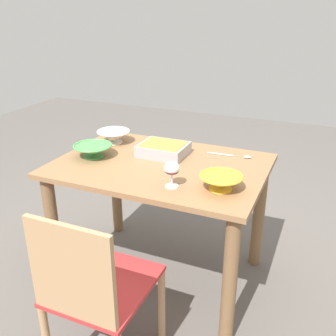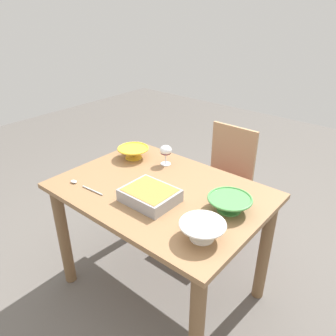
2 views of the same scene
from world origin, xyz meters
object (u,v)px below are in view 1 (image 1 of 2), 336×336
(wine_glass, at_px, (172,170))
(small_bowl, at_px, (114,136))
(dining_table, at_px, (161,187))
(serving_bowl, at_px, (221,181))
(serving_spoon, at_px, (237,156))
(casserole_dish, at_px, (163,149))
(mixing_bowl, at_px, (93,150))
(chair, at_px, (94,291))

(wine_glass, distance_m, small_bowl, 0.77)
(wine_glass, xyz_separation_m, small_bowl, (-0.61, 0.47, -0.05))
(dining_table, relative_size, wine_glass, 8.91)
(serving_bowl, xyz_separation_m, serving_spoon, (-0.03, 0.47, -0.04))
(small_bowl, bearing_deg, serving_bowl, -25.25)
(casserole_dish, bearing_deg, wine_glass, -60.56)
(dining_table, height_order, casserole_dish, casserole_dish)
(dining_table, relative_size, serving_spoon, 4.49)
(casserole_dish, xyz_separation_m, mixing_bowl, (-0.37, -0.20, 0.00))
(casserole_dish, bearing_deg, serving_bowl, -35.52)
(chair, relative_size, small_bowl, 4.12)
(chair, relative_size, mixing_bowl, 3.83)
(mixing_bowl, relative_size, serving_bowl, 1.09)
(small_bowl, xyz_separation_m, serving_spoon, (0.82, 0.07, -0.04))
(small_bowl, bearing_deg, casserole_dish, -10.82)
(dining_table, bearing_deg, serving_spoon, 35.81)
(serving_bowl, bearing_deg, chair, -121.80)
(wine_glass, xyz_separation_m, serving_spoon, (0.20, 0.54, -0.09))
(wine_glass, height_order, serving_spoon, wine_glass)
(chair, xyz_separation_m, serving_bowl, (0.37, 0.60, 0.33))
(chair, relative_size, serving_bowl, 4.16)
(serving_bowl, relative_size, serving_spoon, 0.80)
(chair, distance_m, serving_bowl, 0.78)
(chair, bearing_deg, serving_spoon, 72.39)
(dining_table, distance_m, chair, 0.80)
(wine_glass, relative_size, serving_spoon, 0.50)
(dining_table, height_order, small_bowl, small_bowl)
(casserole_dish, bearing_deg, mixing_bowl, -152.01)
(wine_glass, relative_size, serving_bowl, 0.63)
(mixing_bowl, height_order, small_bowl, small_bowl)
(chair, relative_size, serving_spoon, 3.34)
(chair, height_order, small_bowl, chair)
(small_bowl, bearing_deg, dining_table, -25.62)
(dining_table, xyz_separation_m, casserole_dish, (-0.04, 0.13, 0.19))
(chair, distance_m, serving_spoon, 1.16)
(casserole_dish, height_order, serving_spoon, casserole_dish)
(chair, height_order, wine_glass, wine_glass)
(wine_glass, bearing_deg, serving_spoon, 69.37)
(dining_table, bearing_deg, casserole_dish, 106.92)
(dining_table, height_order, serving_bowl, serving_bowl)
(casserole_dish, xyz_separation_m, small_bowl, (-0.39, 0.08, 0.01))
(small_bowl, bearing_deg, serving_spoon, 4.78)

